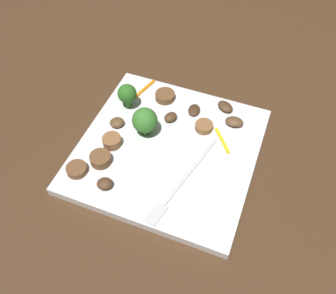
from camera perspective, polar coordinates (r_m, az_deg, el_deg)
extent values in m
plane|color=#422B19|center=(0.60, 0.00, -0.86)|extent=(1.40, 1.40, 0.00)
cube|color=white|center=(0.59, 0.00, -0.44)|extent=(0.28, 0.28, 0.01)
cube|color=silver|center=(0.56, 3.63, -3.62)|extent=(0.14, 0.04, 0.00)
cube|color=silver|center=(0.52, -1.86, -10.39)|extent=(0.04, 0.03, 0.00)
cylinder|color=#408630|center=(0.60, -3.55, 2.83)|extent=(0.01, 0.01, 0.02)
sphere|color=#387A2D|center=(0.58, -3.65, 4.19)|extent=(0.04, 0.04, 0.04)
cylinder|color=#347525|center=(0.64, -6.25, 7.02)|extent=(0.01, 0.01, 0.02)
sphere|color=#2D6B23|center=(0.63, -6.41, 8.29)|extent=(0.03, 0.03, 0.03)
cylinder|color=brown|center=(0.57, -14.06, -3.40)|extent=(0.04, 0.04, 0.01)
cylinder|color=brown|center=(0.65, -0.46, 7.95)|extent=(0.05, 0.05, 0.01)
cylinder|color=brown|center=(0.57, -10.49, -1.84)|extent=(0.04, 0.04, 0.02)
cylinder|color=brown|center=(0.61, 5.64, 3.20)|extent=(0.03, 0.03, 0.01)
cylinder|color=brown|center=(0.59, -8.75, 0.92)|extent=(0.04, 0.04, 0.02)
ellipsoid|color=brown|center=(0.62, 10.31, 3.90)|extent=(0.02, 0.03, 0.01)
ellipsoid|color=#4C331E|center=(0.64, 8.94, 6.25)|extent=(0.03, 0.04, 0.01)
ellipsoid|color=#422B19|center=(0.63, 4.10, 5.78)|extent=(0.03, 0.02, 0.01)
ellipsoid|color=#4C331E|center=(0.55, -9.85, -5.66)|extent=(0.03, 0.03, 0.01)
ellipsoid|color=#4C331E|center=(0.62, 0.40, 4.69)|extent=(0.03, 0.03, 0.01)
ellipsoid|color=brown|center=(0.62, -7.98, 3.81)|extent=(0.03, 0.03, 0.01)
cube|color=orange|center=(0.67, -3.77, 8.96)|extent=(0.06, 0.02, 0.00)
cube|color=yellow|center=(0.60, 8.46, 1.02)|extent=(0.04, 0.04, 0.00)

